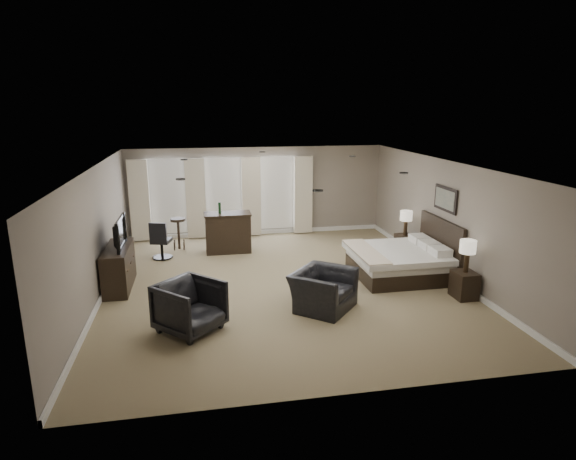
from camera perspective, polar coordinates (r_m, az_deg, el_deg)
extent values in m
cube|color=#807151|center=(10.58, -0.67, -6.36)|extent=(7.60, 8.60, 0.04)
cube|color=silver|center=(9.95, -0.71, 7.75)|extent=(7.60, 8.60, 0.04)
cube|color=gray|center=(14.30, -3.67, 4.58)|extent=(7.50, 0.04, 2.60)
cube|color=gray|center=(6.26, 6.20, -8.95)|extent=(7.50, 0.04, 2.60)
cube|color=gray|center=(10.25, -21.81, -0.52)|extent=(0.04, 8.50, 2.60)
cube|color=gray|center=(11.43, 18.16, 1.31)|extent=(0.04, 8.50, 2.60)
cube|color=silver|center=(14.18, -14.14, 3.87)|extent=(1.15, 0.04, 2.05)
cube|color=silver|center=(14.17, -7.66, 4.18)|extent=(1.15, 0.04, 2.05)
cube|color=silver|center=(14.34, -1.25, 4.43)|extent=(1.15, 0.04, 2.05)
cube|color=beige|center=(14.14, -17.19, 3.34)|extent=(0.55, 0.12, 2.30)
cube|color=beige|center=(14.04, -10.89, 3.66)|extent=(0.55, 0.12, 2.30)
cube|color=beige|center=(14.12, -4.38, 3.95)|extent=(0.55, 0.12, 2.30)
cube|color=beige|center=(14.37, 1.79, 4.17)|extent=(0.55, 0.12, 2.30)
cube|color=silver|center=(11.09, 12.58, -2.21)|extent=(2.03, 1.94, 1.29)
cube|color=black|center=(10.38, 20.16, -6.12)|extent=(0.41, 0.50, 0.55)
cube|color=black|center=(12.82, 13.63, -1.75)|extent=(0.40, 0.49, 0.53)
cube|color=beige|center=(10.19, 20.45, -2.94)|extent=(0.32, 0.32, 0.66)
cube|color=beige|center=(12.67, 13.79, 0.80)|extent=(0.31, 0.31, 0.64)
cube|color=slate|center=(11.32, 18.12, 3.51)|extent=(0.04, 0.96, 0.56)
cube|color=black|center=(10.83, -19.42, -4.22)|extent=(0.50, 1.54, 0.89)
imported|color=black|center=(10.68, -19.65, -1.59)|extent=(0.63, 1.10, 0.14)
imported|color=black|center=(9.21, 4.19, -6.35)|extent=(1.31, 1.36, 1.00)
imported|color=black|center=(8.48, -11.55, -8.63)|extent=(1.30, 1.30, 0.98)
cube|color=black|center=(12.76, -7.13, -0.28)|extent=(1.22, 0.63, 1.06)
cube|color=black|center=(13.28, -12.83, -0.43)|extent=(0.48, 0.48, 0.85)
cube|color=black|center=(12.85, -5.91, -0.94)|extent=(0.42, 0.42, 0.72)
cube|color=black|center=(12.54, -14.79, -1.12)|extent=(0.61, 0.61, 0.98)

